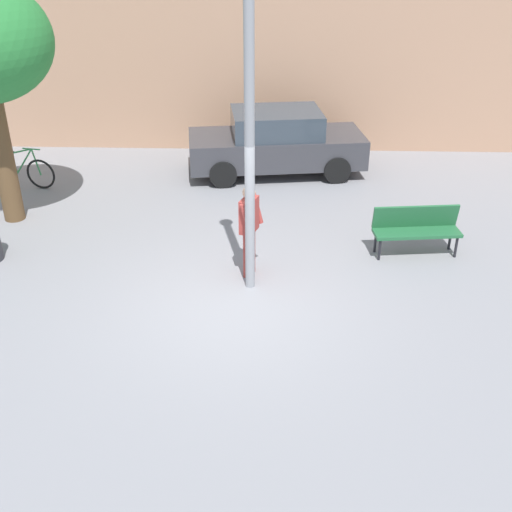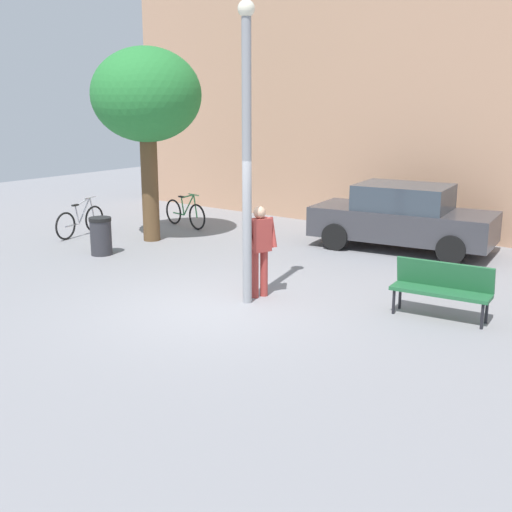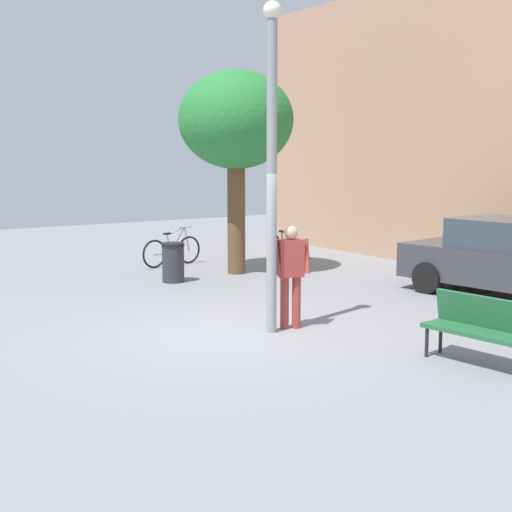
{
  "view_description": "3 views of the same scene",
  "coord_description": "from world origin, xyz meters",
  "px_view_note": "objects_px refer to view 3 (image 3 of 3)",
  "views": [
    {
      "loc": [
        0.69,
        -8.58,
        5.58
      ],
      "look_at": [
        0.37,
        0.23,
        0.79
      ],
      "focal_mm": 43.83,
      "sensor_mm": 36.0,
      "label": 1
    },
    {
      "loc": [
        7.07,
        -8.04,
        3.58
      ],
      "look_at": [
        0.82,
        0.13,
        1.02
      ],
      "focal_mm": 45.67,
      "sensor_mm": 36.0,
      "label": 2
    },
    {
      "loc": [
        9.21,
        -5.66,
        2.79
      ],
      "look_at": [
        0.15,
        0.39,
        1.22
      ],
      "focal_mm": 49.62,
      "sensor_mm": 36.0,
      "label": 3
    }
  ],
  "objects_px": {
    "lamppost": "(272,155)",
    "trash_bin": "(173,262)",
    "person_by_lamppost": "(291,270)",
    "plaza_tree": "(236,123)",
    "bicycle_silver": "(172,251)",
    "bicycle_green": "(284,249)",
    "parked_car_charcoal": "(511,259)",
    "park_bench": "(484,325)"
  },
  "relations": [
    {
      "from": "lamppost",
      "to": "trash_bin",
      "type": "distance_m",
      "value": 5.44
    },
    {
      "from": "person_by_lamppost",
      "to": "plaza_tree",
      "type": "relative_size",
      "value": 0.35
    },
    {
      "from": "plaza_tree",
      "to": "bicycle_silver",
      "type": "height_order",
      "value": "plaza_tree"
    },
    {
      "from": "bicycle_silver",
      "to": "trash_bin",
      "type": "bearing_deg",
      "value": -26.61
    },
    {
      "from": "person_by_lamppost",
      "to": "trash_bin",
      "type": "bearing_deg",
      "value": 175.75
    },
    {
      "from": "plaza_tree",
      "to": "bicycle_silver",
      "type": "bearing_deg",
      "value": -158.41
    },
    {
      "from": "bicycle_green",
      "to": "parked_car_charcoal",
      "type": "relative_size",
      "value": 0.41
    },
    {
      "from": "bicycle_green",
      "to": "parked_car_charcoal",
      "type": "height_order",
      "value": "parked_car_charcoal"
    },
    {
      "from": "park_bench",
      "to": "plaza_tree",
      "type": "xyz_separation_m",
      "value": [
        -8.09,
        1.21,
        2.97
      ]
    },
    {
      "from": "bicycle_silver",
      "to": "plaza_tree",
      "type": "bearing_deg",
      "value": 21.59
    },
    {
      "from": "bicycle_silver",
      "to": "trash_bin",
      "type": "relative_size",
      "value": 2.06
    },
    {
      "from": "person_by_lamppost",
      "to": "bicycle_green",
      "type": "bearing_deg",
      "value": 144.83
    },
    {
      "from": "lamppost",
      "to": "person_by_lamppost",
      "type": "bearing_deg",
      "value": 94.11
    },
    {
      "from": "lamppost",
      "to": "park_bench",
      "type": "distance_m",
      "value": 3.98
    },
    {
      "from": "person_by_lamppost",
      "to": "bicycle_silver",
      "type": "bearing_deg",
      "value": 168.55
    },
    {
      "from": "lamppost",
      "to": "park_bench",
      "type": "xyz_separation_m",
      "value": [
        3.02,
        1.32,
        -2.23
      ]
    },
    {
      "from": "bicycle_green",
      "to": "park_bench",
      "type": "bearing_deg",
      "value": -19.12
    },
    {
      "from": "lamppost",
      "to": "person_by_lamppost",
      "type": "distance_m",
      "value": 1.86
    },
    {
      "from": "parked_car_charcoal",
      "to": "lamppost",
      "type": "bearing_deg",
      "value": -94.15
    },
    {
      "from": "park_bench",
      "to": "bicycle_green",
      "type": "xyz_separation_m",
      "value": [
        -8.59,
        2.98,
        -0.16
      ]
    },
    {
      "from": "person_by_lamppost",
      "to": "lamppost",
      "type": "bearing_deg",
      "value": -85.89
    },
    {
      "from": "park_bench",
      "to": "bicycle_green",
      "type": "height_order",
      "value": "bicycle_green"
    },
    {
      "from": "person_by_lamppost",
      "to": "bicycle_green",
      "type": "relative_size",
      "value": 0.93
    },
    {
      "from": "plaza_tree",
      "to": "bicycle_green",
      "type": "height_order",
      "value": "plaza_tree"
    },
    {
      "from": "person_by_lamppost",
      "to": "park_bench",
      "type": "xyz_separation_m",
      "value": [
        3.05,
        0.92,
        -0.42
      ]
    },
    {
      "from": "plaza_tree",
      "to": "parked_car_charcoal",
      "type": "relative_size",
      "value": 1.07
    },
    {
      "from": "park_bench",
      "to": "parked_car_charcoal",
      "type": "height_order",
      "value": "parked_car_charcoal"
    },
    {
      "from": "park_bench",
      "to": "parked_car_charcoal",
      "type": "relative_size",
      "value": 0.37
    },
    {
      "from": "lamppost",
      "to": "trash_bin",
      "type": "bearing_deg",
      "value": 171.15
    },
    {
      "from": "park_bench",
      "to": "trash_bin",
      "type": "distance_m",
      "value": 7.9
    },
    {
      "from": "park_bench",
      "to": "bicycle_green",
      "type": "relative_size",
      "value": 0.92
    },
    {
      "from": "bicycle_green",
      "to": "parked_car_charcoal",
      "type": "xyz_separation_m",
      "value": [
        5.96,
        1.13,
        0.39
      ]
    },
    {
      "from": "park_bench",
      "to": "bicycle_green",
      "type": "bearing_deg",
      "value": 160.88
    },
    {
      "from": "lamppost",
      "to": "bicycle_green",
      "type": "height_order",
      "value": "lamppost"
    },
    {
      "from": "plaza_tree",
      "to": "parked_car_charcoal",
      "type": "xyz_separation_m",
      "value": [
        5.46,
        2.9,
        -2.74
      ]
    },
    {
      "from": "lamppost",
      "to": "plaza_tree",
      "type": "xyz_separation_m",
      "value": [
        -5.06,
        2.53,
        0.74
      ]
    },
    {
      "from": "park_bench",
      "to": "bicycle_silver",
      "type": "bearing_deg",
      "value": 177.28
    },
    {
      "from": "bicycle_silver",
      "to": "bicycle_green",
      "type": "bearing_deg",
      "value": 61.4
    },
    {
      "from": "plaza_tree",
      "to": "bicycle_green",
      "type": "bearing_deg",
      "value": 105.94
    },
    {
      "from": "lamppost",
      "to": "plaza_tree",
      "type": "bearing_deg",
      "value": 153.4
    },
    {
      "from": "plaza_tree",
      "to": "trash_bin",
      "type": "height_order",
      "value": "plaza_tree"
    },
    {
      "from": "person_by_lamppost",
      "to": "park_bench",
      "type": "bearing_deg",
      "value": 16.84
    }
  ]
}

